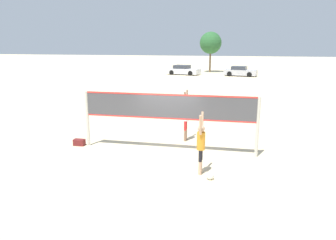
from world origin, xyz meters
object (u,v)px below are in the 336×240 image
(player_spiker, at_px, (201,142))
(volleyball, at_px, (210,176))
(parked_car_mid, at_px, (240,72))
(parked_car_far, at_px, (183,70))
(tree_left_cluster, at_px, (211,43))
(gear_bag, at_px, (79,142))
(player_blocker, at_px, (186,115))
(volleyball_net, at_px, (168,111))

(player_spiker, bearing_deg, volleyball, -139.08)
(player_spiker, height_order, parked_car_mid, player_spiker)
(player_spiker, height_order, parked_car_far, player_spiker)
(volleyball, bearing_deg, parked_car_far, 100.97)
(volleyball, height_order, tree_left_cluster, tree_left_cluster)
(volleyball, height_order, parked_car_mid, parked_car_mid)
(player_spiker, bearing_deg, gear_bag, 69.72)
(volleyball, distance_m, tree_left_cluster, 40.73)
(player_spiker, relative_size, parked_car_mid, 0.47)
(player_blocker, distance_m, tree_left_cluster, 36.38)
(parked_car_mid, bearing_deg, gear_bag, -91.12)
(tree_left_cluster, bearing_deg, gear_bag, -93.52)
(volleyball_net, bearing_deg, player_blocker, 73.19)
(volleyball, bearing_deg, player_blocker, 109.68)
(parked_car_far, bearing_deg, parked_car_mid, 10.48)
(gear_bag, distance_m, parked_car_mid, 33.31)
(parked_car_far, height_order, tree_left_cluster, tree_left_cluster)
(parked_car_mid, distance_m, parked_car_far, 7.82)
(gear_bag, bearing_deg, tree_left_cluster, 86.48)
(volleyball, xyz_separation_m, gear_bag, (-5.89, 2.47, 0.02))
(volleyball_net, height_order, player_spiker, volleyball_net)
(player_spiker, relative_size, parked_car_far, 0.44)
(player_blocker, distance_m, parked_car_mid, 31.01)
(player_blocker, bearing_deg, volleyball_net, -16.81)
(player_spiker, distance_m, volleyball, 1.15)
(volleyball_net, xyz_separation_m, parked_car_mid, (2.91, 32.48, -1.08))
(volleyball_net, xyz_separation_m, parked_car_far, (-4.90, 32.85, -1.07))
(player_blocker, height_order, parked_car_mid, player_blocker)
(volleyball_net, xyz_separation_m, tree_left_cluster, (-1.60, 37.76, 2.66))
(tree_left_cluster, bearing_deg, volleyball, -84.95)
(volleyball, bearing_deg, tree_left_cluster, 95.05)
(player_blocker, bearing_deg, tree_left_cluster, -176.71)
(volleyball, bearing_deg, parked_car_mid, 88.45)
(volleyball, bearing_deg, gear_bag, 157.25)
(player_spiker, relative_size, player_blocker, 0.92)
(volleyball_net, distance_m, parked_car_mid, 32.63)
(player_blocker, bearing_deg, parked_car_far, -170.24)
(volleyball, height_order, gear_bag, gear_bag)
(player_spiker, distance_m, tree_left_cluster, 40.18)
(player_spiker, bearing_deg, volleyball_net, 36.42)
(volleyball_net, relative_size, player_blocker, 3.13)
(parked_car_mid, bearing_deg, tree_left_cluster, 141.26)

